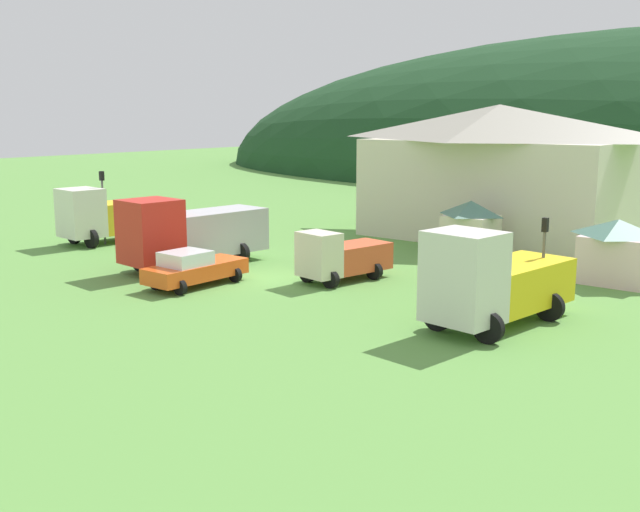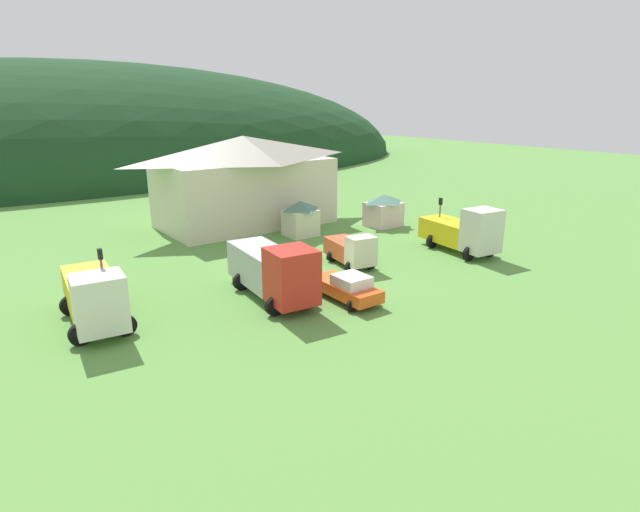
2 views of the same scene
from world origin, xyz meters
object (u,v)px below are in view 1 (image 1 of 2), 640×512
play_shed_cream (470,228)px  play_shed_pink (617,250)px  light_truck_cream (340,256)px  traffic_light_west (103,200)px  traffic_cone_near_pickup (248,253)px  depot_building (497,170)px  service_pickup_orange (194,268)px  crane_truck_red (189,232)px  heavy_rig_striped (112,214)px  traffic_light_east (544,254)px  flatbed_truck_yellow (491,281)px

play_shed_cream → play_shed_pink: 8.41m
light_truck_cream → traffic_light_west: (-16.99, -0.82, 1.48)m
play_shed_cream → traffic_cone_near_pickup: bearing=-145.9°
depot_building → traffic_cone_near_pickup: depot_building is taller
light_truck_cream → service_pickup_orange: light_truck_cream is taller
depot_building → play_shed_cream: (1.75, -6.60, -2.65)m
crane_truck_red → traffic_light_west: size_ratio=1.83×
heavy_rig_striped → crane_truck_red: crane_truck_red is taller
crane_truck_red → light_truck_cream: bearing=111.7°
traffic_light_east → traffic_cone_near_pickup: 18.08m
light_truck_cream → flatbed_truck_yellow: 9.36m
play_shed_cream → traffic_light_east: size_ratio=0.81×
play_shed_cream → heavy_rig_striped: heavy_rig_striped is taller
heavy_rig_striped → traffic_cone_near_pickup: heavy_rig_striped is taller
depot_building → flatbed_truck_yellow: 20.60m
play_shed_cream → play_shed_pink: play_shed_cream is taller
play_shed_pink → traffic_light_east: (-0.56, -7.21, 0.81)m
light_truck_cream → flatbed_truck_yellow: flatbed_truck_yellow is taller
crane_truck_red → traffic_light_east: (17.45, 2.65, 0.50)m
depot_building → play_shed_pink: size_ratio=5.15×
depot_building → crane_truck_red: depot_building is taller
heavy_rig_striped → traffic_light_east: (26.94, 0.36, 0.67)m
play_shed_cream → crane_truck_red: crane_truck_red is taller
light_truck_cream → flatbed_truck_yellow: size_ratio=0.69×
traffic_cone_near_pickup → flatbed_truck_yellow: bearing=-16.3°
traffic_cone_near_pickup → traffic_light_west: bearing=-160.2°
traffic_light_west → play_shed_pink: bearing=17.2°
play_shed_cream → traffic_cone_near_pickup: (-10.11, -6.84, -1.58)m
crane_truck_red → traffic_light_west: (-9.15, 1.45, 0.82)m
play_shed_cream → traffic_light_east: bearing=-48.7°
heavy_rig_striped → crane_truck_red: (9.49, -2.30, 0.17)m
service_pickup_orange → traffic_cone_near_pickup: service_pickup_orange is taller
play_shed_pink → light_truck_cream: size_ratio=0.66×
crane_truck_red → flatbed_truck_yellow: (16.79, -0.43, -0.08)m
light_truck_cream → play_shed_pink: bearing=137.0°
play_shed_cream → light_truck_cream: size_ratio=0.64×
play_shed_cream → service_pickup_orange: 15.55m
depot_building → play_shed_pink: 13.21m
heavy_rig_striped → traffic_cone_near_pickup: (9.12, 2.31, -1.67)m
heavy_rig_striped → light_truck_cream: bearing=96.0°
play_shed_cream → traffic_light_west: size_ratio=0.71×
depot_building → flatbed_truck_yellow: (8.79, -18.47, -2.48)m
depot_building → light_truck_cream: 16.06m
play_shed_pink → traffic_cone_near_pickup: 19.17m
traffic_cone_near_pickup → traffic_light_east: bearing=-6.2°
play_shed_pink → traffic_light_west: bearing=-162.8°
depot_building → heavy_rig_striped: bearing=-138.0°
service_pickup_orange → traffic_cone_near_pickup: size_ratio=7.86×
flatbed_truck_yellow → traffic_light_east: bearing=175.4°
light_truck_cream → flatbed_truck_yellow: (8.94, -2.70, 0.58)m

